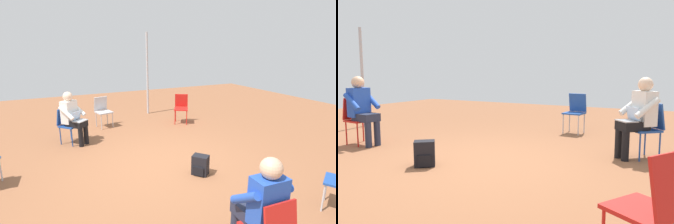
% 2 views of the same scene
% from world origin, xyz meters
% --- Properties ---
extents(ground_plane, '(16.61, 16.61, 0.00)m').
position_xyz_m(ground_plane, '(0.00, 0.00, 0.00)').
color(ground_plane, brown).
extents(chair_north, '(0.42, 0.46, 0.85)m').
position_xyz_m(chair_north, '(-0.02, 2.69, 0.50)').
color(chair_north, red).
rests_on(chair_north, ground).
extents(chair_southeast, '(0.58, 0.59, 0.85)m').
position_xyz_m(chair_southeast, '(1.47, -2.07, 0.50)').
color(chair_southeast, '#1E4799').
rests_on(chair_southeast, ground).
extents(chair_east, '(0.47, 0.43, 0.85)m').
position_xyz_m(chair_east, '(2.95, -0.49, 0.50)').
color(chair_east, '#1E4799').
rests_on(chair_east, ground).
extents(chair_southwest, '(0.56, 0.57, 0.85)m').
position_xyz_m(chair_southwest, '(-1.74, -2.43, 0.50)').
color(chair_southwest, red).
rests_on(chair_southwest, ground).
extents(person_with_laptop, '(0.63, 0.64, 1.24)m').
position_xyz_m(person_with_laptop, '(1.35, -1.95, 0.69)').
color(person_with_laptop, black).
rests_on(person_with_laptop, ground).
extents(person_in_blue, '(0.51, 0.54, 1.24)m').
position_xyz_m(person_in_blue, '(-0.03, 2.52, 0.69)').
color(person_in_blue, '#23283D').
rests_on(person_in_blue, ground).
extents(backpack_near_laptop_user, '(0.33, 0.34, 0.36)m').
position_xyz_m(backpack_near_laptop_user, '(-0.52, 0.60, 0.16)').
color(backpack_near_laptop_user, black).
rests_on(backpack_near_laptop_user, ground).
extents(tent_pole_far, '(0.07, 0.07, 2.36)m').
position_xyz_m(tent_pole_far, '(1.34, 4.27, 1.18)').
color(tent_pole_far, '#B2B2B7').
rests_on(tent_pole_far, ground).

